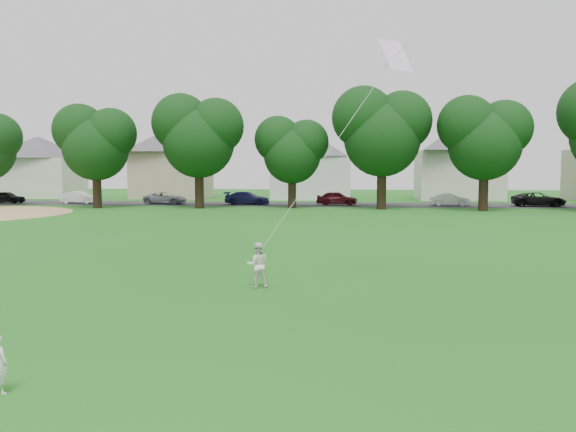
# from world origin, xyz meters

# --- Properties ---
(ground) EXTENTS (160.00, 160.00, 0.00)m
(ground) POSITION_xyz_m (0.00, 0.00, 0.00)
(ground) COLOR #155112
(ground) RESTS_ON ground
(street) EXTENTS (90.00, 7.00, 0.01)m
(street) POSITION_xyz_m (0.00, 42.00, 0.01)
(street) COLOR #2D2D30
(street) RESTS_ON ground
(older_boy) EXTENTS (0.73, 0.62, 1.30)m
(older_boy) POSITION_xyz_m (0.97, 4.85, 0.65)
(older_boy) COLOR white
(older_boy) RESTS_ON ground
(kite) EXTENTS (2.49, 1.10, 6.73)m
(kite) POSITION_xyz_m (2.88, 4.95, 3.70)
(kite) COLOR white
(kite) RESTS_ON ground
(tree_row) EXTENTS (81.08, 8.49, 10.67)m
(tree_row) POSITION_xyz_m (3.80, 35.76, 6.36)
(tree_row) COLOR black
(tree_row) RESTS_ON ground
(parked_cars) EXTENTS (71.07, 2.49, 1.28)m
(parked_cars) POSITION_xyz_m (5.87, 41.00, 0.61)
(parked_cars) COLOR black
(parked_cars) RESTS_ON ground
(house_row) EXTENTS (76.31, 12.89, 9.89)m
(house_row) POSITION_xyz_m (0.53, 52.00, 4.76)
(house_row) COLOR silver
(house_row) RESTS_ON ground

